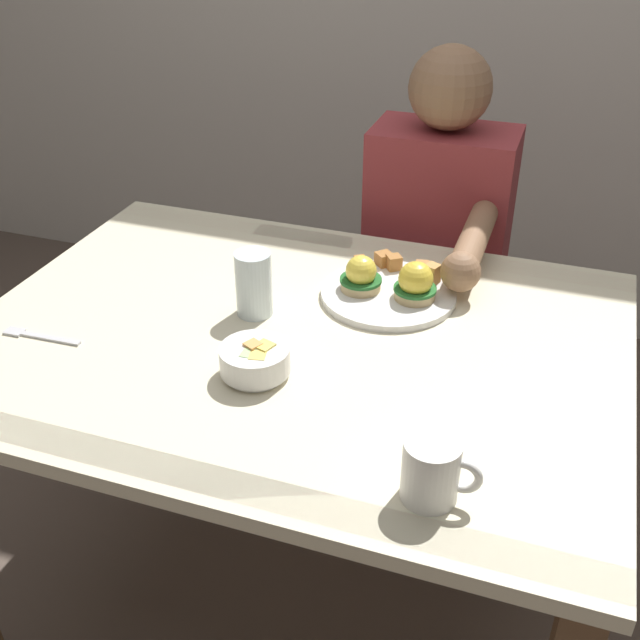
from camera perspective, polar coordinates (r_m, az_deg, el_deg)
ground_plane at (r=1.93m, az=-1.56°, el=-19.80°), size 6.00×6.00×0.00m
dining_table at (r=1.49m, az=-1.91°, el=-4.44°), size 1.20×0.90×0.74m
eggs_benedict_plate at (r=1.54m, az=5.18°, el=2.49°), size 0.27×0.27×0.09m
fruit_bowl at (r=1.31m, az=-4.82°, el=-2.96°), size 0.12×0.12×0.06m
coffee_mug at (r=1.08m, az=8.28°, el=-10.79°), size 0.11×0.08×0.09m
fork at (r=1.51m, az=-20.10°, el=-1.11°), size 0.16×0.03×0.00m
water_glass_near at (r=1.47m, az=-4.89°, el=2.49°), size 0.07×0.07×0.13m
diner_person at (r=1.95m, az=8.49°, el=5.03°), size 0.34×0.54×1.14m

